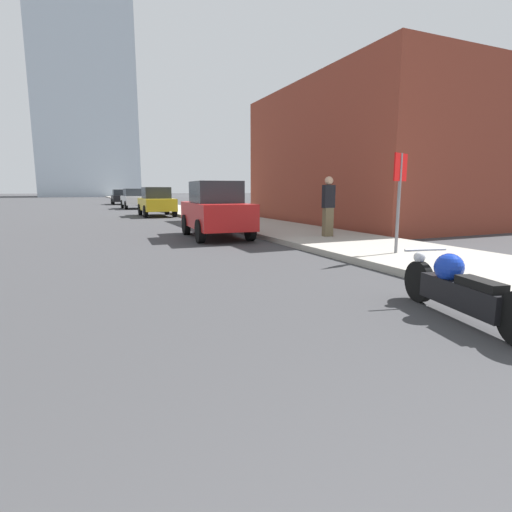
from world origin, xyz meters
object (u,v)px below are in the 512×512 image
motorcycle (459,289)px  stop_sign (400,186)px  pedestrian (328,205)px  parked_car_yellow (156,202)px  parked_car_black (120,197)px  parked_car_white (134,199)px  parked_car_red (216,210)px

motorcycle → stop_sign: 4.51m
stop_sign → motorcycle: bearing=-123.2°
pedestrian → motorcycle: bearing=-111.7°
parked_car_yellow → parked_car_black: size_ratio=0.93×
parked_car_black → stop_sign: size_ratio=1.95×
parked_car_white → parked_car_black: 11.30m
parked_car_white → stop_sign: stop_sign is taller
parked_car_yellow → parked_car_white: parked_car_yellow is taller
parked_car_white → pedestrian: 24.99m
parked_car_yellow → stop_sign: bearing=-81.8°
parked_car_black → parked_car_yellow: bearing=-89.1°
parked_car_red → stop_sign: bearing=-62.8°
motorcycle → parked_car_yellow: size_ratio=0.56×
parked_car_yellow → parked_car_black: (-0.14, 21.88, -0.06)m
motorcycle → pedestrian: bearing=80.4°
parked_car_yellow → parked_car_black: parked_car_yellow is taller
parked_car_white → stop_sign: bearing=-86.2°
motorcycle → stop_sign: size_ratio=1.02×
parked_car_yellow → parked_car_red: bearing=-89.9°
stop_sign → pedestrian: stop_sign is taller
stop_sign → parked_car_yellow: bearing=97.5°
parked_car_white → pedestrian: size_ratio=2.37×
motorcycle → parked_car_white: (-0.02, 31.86, 0.46)m
parked_car_yellow → pedestrian: bearing=-78.4°
motorcycle → parked_car_red: (-0.07, 9.29, 0.53)m
parked_car_black → pedestrian: size_ratio=2.37×
parked_car_yellow → pedestrian: (2.75, -14.24, 0.23)m
parked_car_black → parked_car_red: bearing=-89.4°
parked_car_red → parked_car_white: 22.57m
motorcycle → parked_car_yellow: 21.28m
parked_car_black → pedestrian: bearing=-84.9°
motorcycle → parked_car_red: size_ratio=0.57×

